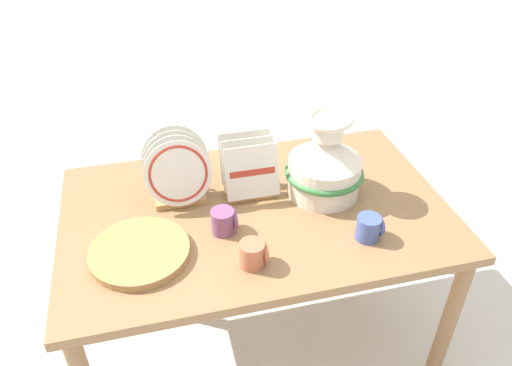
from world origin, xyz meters
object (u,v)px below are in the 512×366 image
Objects in this scene: mug_plum_glaze at (224,221)px; wicker_charger_stack at (140,252)px; dish_rack_round_plates at (178,173)px; mug_terracotta_glaze at (253,254)px; mug_cobalt_glaze at (369,228)px; ceramic_vase at (325,163)px; dish_rack_square_plates at (249,174)px.

wicker_charger_stack is at bearing -169.91° from mug_plum_glaze.
dish_rack_round_plates is 2.94× the size of mug_terracotta_glaze.
mug_cobalt_glaze is (0.39, 0.03, 0.00)m from mug_terracotta_glaze.
mug_plum_glaze is at bearing -161.83° from ceramic_vase.
dish_rack_square_plates is at bearing 165.25° from ceramic_vase.
mug_cobalt_glaze is at bearing 4.16° from mug_terracotta_glaze.
dish_rack_round_plates is at bearing 170.87° from ceramic_vase.
mug_plum_glaze is at bearing -123.23° from dish_rack_square_plates.
ceramic_vase is at bearing 42.04° from mug_terracotta_glaze.
wicker_charger_stack is at bearing 159.84° from mug_terracotta_glaze.
ceramic_vase is 1.49× the size of dish_rack_square_plates.
ceramic_vase is 3.66× the size of mug_plum_glaze.
dish_rack_round_plates is 2.94× the size of mug_cobalt_glaze.
mug_cobalt_glaze is (0.57, -0.36, -0.07)m from dish_rack_round_plates.
wicker_charger_stack is at bearing -165.12° from ceramic_vase.
mug_plum_glaze is at bearing 10.09° from wicker_charger_stack.
dish_rack_round_plates is 0.25m from mug_plum_glaze.
ceramic_vase reaches higher than dish_rack_round_plates.
mug_terracotta_glaze is at bearing -65.07° from dish_rack_round_plates.
mug_terracotta_glaze is at bearing -175.84° from mug_cobalt_glaze.
dish_rack_round_plates is at bearing 148.07° from mug_cobalt_glaze.
dish_rack_square_plates is at bearing -3.06° from dish_rack_round_plates.
dish_rack_square_plates reaches higher than mug_cobalt_glaze.
dish_rack_square_plates is at bearing 78.95° from mug_terracotta_glaze.
dish_rack_square_plates is at bearing 56.77° from mug_plum_glaze.
wicker_charger_stack is 0.36m from mug_terracotta_glaze.
ceramic_vase is 0.29m from mug_cobalt_glaze.
mug_terracotta_glaze and mug_cobalt_glaze have the same top height.
dish_rack_round_plates is 0.80× the size of wicker_charger_stack.
dish_rack_square_plates is at bearing 31.17° from wicker_charger_stack.
wicker_charger_stack is (-0.67, -0.18, -0.11)m from ceramic_vase.
mug_plum_glaze is at bearing 162.14° from mug_cobalt_glaze.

